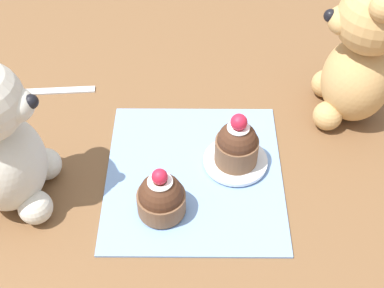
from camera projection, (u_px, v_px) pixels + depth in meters
The scene contains 7 objects.
ground_plane at pixel (192, 175), 0.66m from camera, with size 4.00×4.00×0.00m, color brown.
knitted_placemat at pixel (192, 174), 0.65m from camera, with size 0.23×0.21×0.01m, color #7A9ED1.
teddy_bear_tan at pixel (358, 56), 0.66m from camera, with size 0.11×0.11×0.20m.
cupcake_near_cream_bear at pixel (159, 197), 0.60m from camera, with size 0.06×0.06×0.07m.
saucer_plate at pixel (233, 161), 0.66m from camera, with size 0.08×0.08×0.01m, color silver.
cupcake_near_tan_bear at pixel (235, 144), 0.64m from camera, with size 0.05×0.05×0.07m.
teaspoon at pixel (56, 90), 0.76m from camera, with size 0.10×0.01×0.01m, color silver.
Camera 1 is at (-0.42, -0.00, 0.50)m, focal length 50.00 mm.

